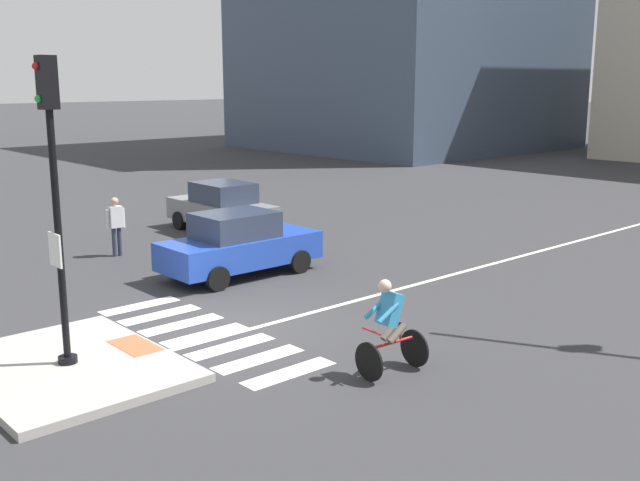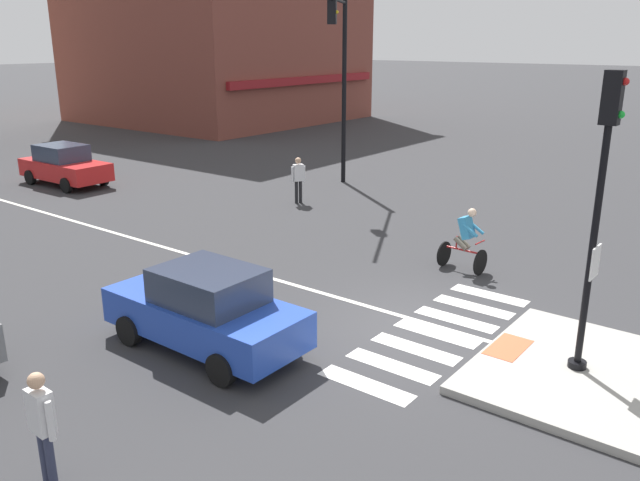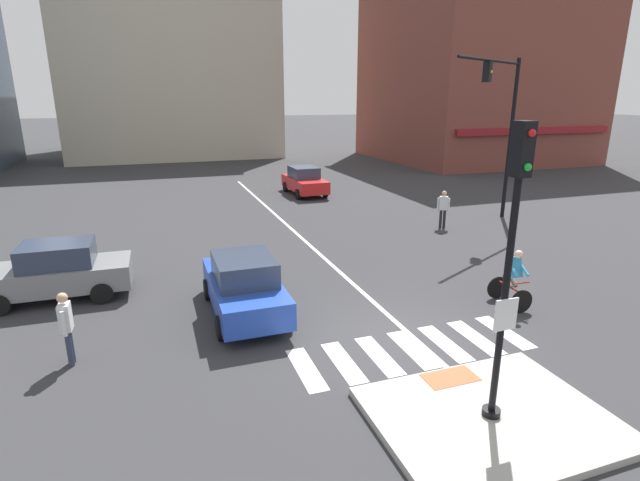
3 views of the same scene
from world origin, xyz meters
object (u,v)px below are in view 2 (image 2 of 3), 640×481
Objects in this scene: car_blue_westbound_near at (206,309)px; pedestrian_waiting_far_side at (298,176)px; cyclist at (465,238)px; pedestrian_at_curb_left at (42,420)px; signal_pole at (599,199)px; traffic_light_mast at (340,65)px; car_red_eastbound_distant at (64,165)px.

pedestrian_waiting_far_side reaches higher than car_blue_westbound_near.
cyclist is 1.01× the size of pedestrian_waiting_far_side.
pedestrian_at_curb_left is at bearing 176.60° from cyclist.
car_blue_westbound_near is at bearing -149.11° from pedestrian_waiting_far_side.
traffic_light_mast reaches higher than signal_pole.
car_red_eastbound_distant is 10.07m from pedestrian_waiting_far_side.
pedestrian_waiting_far_side is at bearing -69.94° from car_red_eastbound_distant.
pedestrian_at_curb_left reaches higher than car_blue_westbound_near.
traffic_light_mast is 10.97m from cyclist.
traffic_light_mast is 1.78× the size of car_blue_westbound_near.
pedestrian_at_curb_left is at bearing -162.09° from car_blue_westbound_near.
cyclist is at bearing -125.78° from traffic_light_mast.
pedestrian_waiting_far_side is (-3.03, -0.37, -3.79)m from traffic_light_mast.
pedestrian_waiting_far_side is at bearing -172.97° from traffic_light_mast.
pedestrian_at_curb_left is (-11.08, 0.66, 0.11)m from cyclist.
pedestrian_waiting_far_side is at bearing 60.66° from signal_pole.
signal_pole is at bearing -119.34° from pedestrian_waiting_far_side.
signal_pole is at bearing -98.65° from car_red_eastbound_distant.
car_red_eastbound_distant is 16.76m from car_blue_westbound_near.
traffic_light_mast is at bearing 7.03° from pedestrian_waiting_far_side.
signal_pole reaches higher than cyclist.
pedestrian_waiting_far_side reaches higher than car_red_eastbound_distant.
signal_pole is 5.96m from cyclist.
signal_pole reaches higher than car_red_eastbound_distant.
car_red_eastbound_distant is 19.81m from pedestrian_at_curb_left.
pedestrian_at_curb_left is (-4.05, -1.31, 0.17)m from car_blue_westbound_near.
signal_pole is 15.78m from traffic_light_mast.
traffic_light_mast is at bearing 25.99° from car_blue_westbound_near.
car_red_eastbound_distant is (3.26, 21.40, -2.40)m from signal_pole.
car_red_eastbound_distant is 1.01× the size of car_blue_westbound_near.
cyclist reaches higher than pedestrian_waiting_far_side.
signal_pole is 1.24× the size of car_blue_westbound_near.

